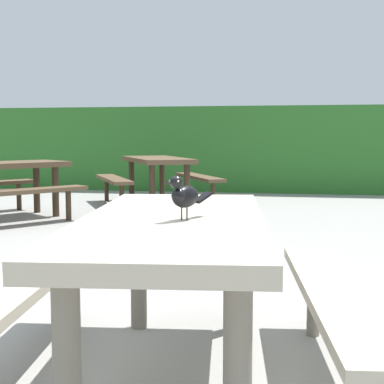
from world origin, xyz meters
The scene contains 4 objects.
hedge_wall centered at (0.00, 9.49, 0.82)m, with size 28.00×1.86×1.64m, color #2D6B28.
picnic_table_foreground centered at (0.39, 0.25, 0.56)m, with size 1.87×1.89×0.74m.
bird_grackle centered at (0.46, 0.14, 0.84)m, with size 0.16×0.27×0.18m.
picnic_table_mid_right centered at (-1.23, 6.55, 0.56)m, with size 2.29×2.31×0.74m.
Camera 1 is at (0.90, -2.08, 1.08)m, focal length 52.64 mm.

